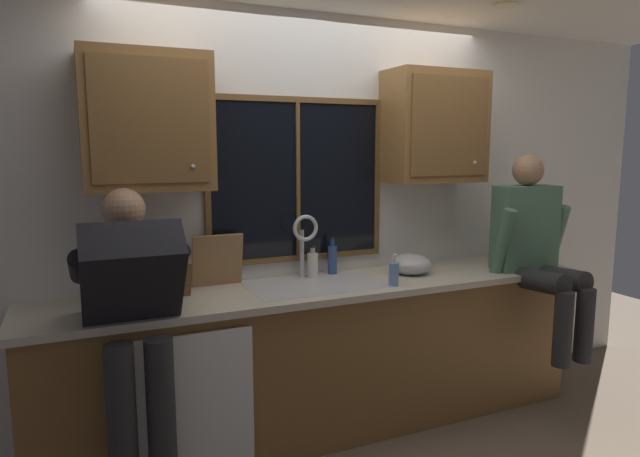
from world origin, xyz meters
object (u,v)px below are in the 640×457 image
object	(u,v)px
soap_dispenser	(394,273)
bottle_tall_clear	(332,259)
cutting_board	(217,260)
mixing_bowl	(411,264)
person_sitting_on_counter	(536,245)
bottle_green_glass	(313,264)
person_standing	(134,316)
knife_block	(178,276)

from	to	relation	value
soap_dispenser	bottle_tall_clear	world-z (taller)	bottle_tall_clear
cutting_board	mixing_bowl	distance (m)	1.24
soap_dispenser	bottle_tall_clear	xyz separation A→B (m)	(-0.20, 0.42, 0.02)
person_sitting_on_counter	mixing_bowl	xyz separation A→B (m)	(-0.76, 0.30, -0.12)
bottle_green_glass	bottle_tall_clear	size ratio (longest dim) A/B	0.85
person_standing	bottle_green_glass	distance (m)	1.22
knife_block	bottle_green_glass	xyz separation A→B (m)	(0.84, 0.09, -0.03)
cutting_board	bottle_tall_clear	distance (m)	0.75
person_standing	person_sitting_on_counter	world-z (taller)	person_sitting_on_counter
person_sitting_on_counter	bottle_tall_clear	distance (m)	1.32
cutting_board	bottle_tall_clear	world-z (taller)	cutting_board
cutting_board	soap_dispenser	bearing A→B (deg)	-23.74
knife_block	soap_dispenser	bearing A→B (deg)	-13.75
mixing_bowl	bottle_tall_clear	size ratio (longest dim) A/B	1.13
person_sitting_on_counter	mixing_bowl	size ratio (longest dim) A/B	4.68
knife_block	bottle_tall_clear	size ratio (longest dim) A/B	1.35
bottle_tall_clear	knife_block	bearing A→B (deg)	-172.56
bottle_green_glass	bottle_tall_clear	xyz separation A→B (m)	(0.15, 0.04, 0.02)
knife_block	mixing_bowl	bearing A→B (deg)	-2.54
person_standing	person_sitting_on_counter	distance (m)	2.50
person_sitting_on_counter	knife_block	world-z (taller)	person_sitting_on_counter
knife_block	cutting_board	size ratio (longest dim) A/B	1.03
cutting_board	soap_dispenser	world-z (taller)	cutting_board
soap_dispenser	bottle_green_glass	xyz separation A→B (m)	(-0.35, 0.39, 0.01)
bottle_green_glass	person_standing	bearing A→B (deg)	-156.50
bottle_green_glass	bottle_tall_clear	world-z (taller)	bottle_tall_clear
person_standing	mixing_bowl	bearing A→B (deg)	10.63
mixing_bowl	bottle_tall_clear	xyz separation A→B (m)	(-0.47, 0.20, 0.04)
cutting_board	soap_dispenser	size ratio (longest dim) A/B	1.63
person_sitting_on_counter	bottle_tall_clear	bearing A→B (deg)	158.07
person_standing	mixing_bowl	size ratio (longest dim) A/B	5.68
person_sitting_on_counter	mixing_bowl	world-z (taller)	person_sitting_on_counter
knife_block	bottle_tall_clear	bearing A→B (deg)	7.44
mixing_bowl	cutting_board	bearing A→B (deg)	171.16
soap_dispenser	bottle_green_glass	world-z (taller)	bottle_green_glass
person_sitting_on_counter	knife_block	xyz separation A→B (m)	(-2.22, 0.36, -0.08)
person_sitting_on_counter	cutting_board	size ratio (longest dim) A/B	4.02
person_standing	knife_block	bearing A→B (deg)	55.07
mixing_bowl	soap_dispenser	world-z (taller)	soap_dispenser
knife_block	cutting_board	world-z (taller)	cutting_board
knife_block	bottle_tall_clear	world-z (taller)	knife_block
knife_block	cutting_board	bearing A→B (deg)	26.54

